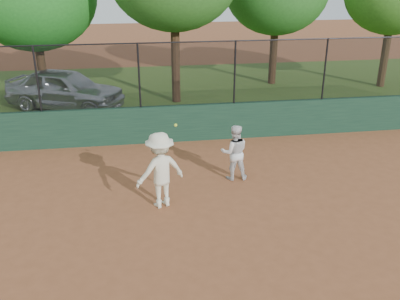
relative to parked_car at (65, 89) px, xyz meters
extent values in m
plane|color=brown|center=(3.38, -10.32, -0.80)|extent=(80.00, 80.00, 0.00)
cube|color=#1B3D29|center=(3.38, -4.32, -0.20)|extent=(26.00, 0.20, 1.20)
cube|color=#314E18|center=(3.38, 1.68, -0.80)|extent=(36.00, 12.00, 0.01)
imported|color=#9EA1A7|center=(0.00, 0.00, 0.00)|extent=(5.05, 3.66, 1.60)
imported|color=silver|center=(5.21, -7.34, -0.04)|extent=(0.77, 0.62, 1.51)
imported|color=beige|center=(3.18, -8.51, 0.12)|extent=(1.35, 1.07, 1.83)
sphere|color=#BADA30|center=(3.55, -8.71, 1.27)|extent=(0.07, 0.07, 0.07)
cube|color=black|center=(3.38, -4.32, 1.40)|extent=(26.00, 0.02, 2.00)
cylinder|color=black|center=(3.38, -4.32, 2.38)|extent=(26.00, 0.04, 0.04)
cylinder|color=black|center=(-0.12, -4.32, 1.40)|extent=(0.06, 0.06, 2.00)
cylinder|color=black|center=(2.88, -4.32, 1.40)|extent=(0.06, 0.06, 2.00)
cylinder|color=black|center=(5.88, -4.32, 1.40)|extent=(0.06, 0.06, 2.00)
cylinder|color=black|center=(8.88, -4.32, 1.40)|extent=(0.06, 0.06, 2.00)
cylinder|color=#472E18|center=(-1.17, 2.06, 0.31)|extent=(0.36, 0.36, 2.22)
cylinder|color=#432A18|center=(4.47, 0.32, 0.76)|extent=(0.36, 0.36, 3.11)
cylinder|color=#3D2614|center=(9.42, 2.78, 0.47)|extent=(0.36, 0.36, 2.53)
cylinder|color=#473019|center=(14.40, 1.43, 0.51)|extent=(0.36, 0.36, 2.61)
camera|label=1|loc=(2.66, -17.90, 4.46)|focal=40.00mm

